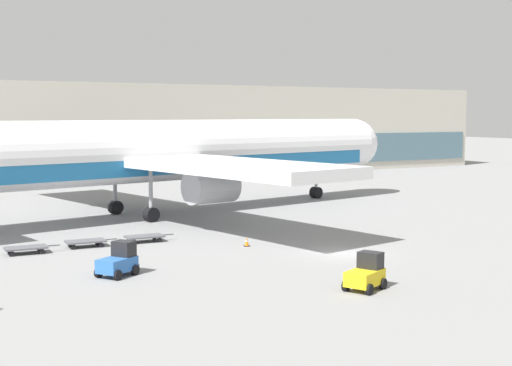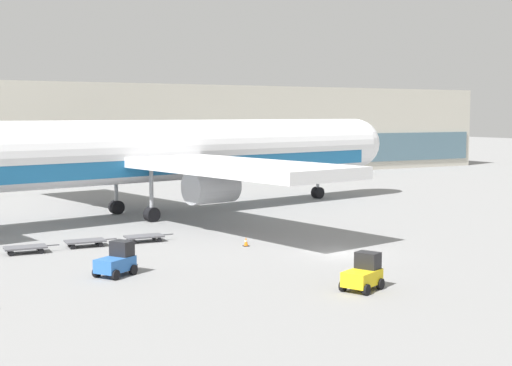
{
  "view_description": "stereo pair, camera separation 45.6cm",
  "coord_description": "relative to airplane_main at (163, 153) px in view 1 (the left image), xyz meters",
  "views": [
    {
      "loc": [
        -28.7,
        -39.03,
        9.5
      ],
      "look_at": [
        -0.85,
        10.92,
        4.0
      ],
      "focal_mm": 50.0,
      "sensor_mm": 36.0,
      "label": 1
    },
    {
      "loc": [
        -28.3,
        -39.25,
        9.5
      ],
      "look_at": [
        -0.85,
        10.92,
        4.0
      ],
      "focal_mm": 50.0,
      "sensor_mm": 36.0,
      "label": 2
    }
  ],
  "objects": [
    {
      "name": "terminal_building",
      "position": [
        29.49,
        43.56,
        1.15
      ],
      "size": [
        90.0,
        18.2,
        14.0
      ],
      "color": "#BCB7A8",
      "rests_on": "ground_plane"
    },
    {
      "name": "traffic_cone_near",
      "position": [
        -0.89,
        -18.36,
        -5.51
      ],
      "size": [
        0.4,
        0.4,
        0.68
      ],
      "color": "black",
      "rests_on": "ground_plane"
    },
    {
      "name": "baggage_dolly_third",
      "position": [
        -6.74,
        -13.09,
        -5.45
      ],
      "size": [
        3.74,
        1.65,
        0.48
      ],
      "rotation": [
        0.0,
        0.0,
        -0.05
      ],
      "color": "#56565B",
      "rests_on": "ground_plane"
    },
    {
      "name": "baggage_dolly_lead",
      "position": [
        -15.43,
        -13.44,
        -5.45
      ],
      "size": [
        3.74,
        1.65,
        0.48
      ],
      "rotation": [
        0.0,
        0.0,
        -0.05
      ],
      "color": "#56565B",
      "rests_on": "ground_plane"
    },
    {
      "name": "baggage_tug_mid",
      "position": [
        -11.99,
        -22.99,
        -4.96
      ],
      "size": [
        2.82,
        2.56,
        2.0
      ],
      "rotation": [
        0.0,
        0.0,
        0.56
      ],
      "color": "#2D66B7",
      "rests_on": "ground_plane"
    },
    {
      "name": "baggage_dolly_second",
      "position": [
        -11.16,
        -12.97,
        -5.45
      ],
      "size": [
        3.74,
        1.65,
        0.48
      ],
      "rotation": [
        0.0,
        0.0,
        -0.05
      ],
      "color": "#56565B",
      "rests_on": "ground_plane"
    },
    {
      "name": "baggage_tug_foreground",
      "position": [
        -1.29,
        -32.79,
        -4.96
      ],
      "size": [
        2.8,
        2.41,
        2.0
      ],
      "rotation": [
        0.0,
        0.0,
        0.43
      ],
      "color": "yellow",
      "rests_on": "ground_plane"
    },
    {
      "name": "ground_plane",
      "position": [
        3.61,
        -24.11,
        -5.84
      ],
      "size": [
        400.0,
        400.0,
        0.0
      ],
      "primitive_type": "plane",
      "color": "gray"
    },
    {
      "name": "airplane_main",
      "position": [
        0.0,
        0.0,
        0.0
      ],
      "size": [
        57.53,
        48.64,
        17.0
      ],
      "rotation": [
        0.0,
        0.0,
        0.19
      ],
      "color": "white",
      "rests_on": "ground_plane"
    }
  ]
}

